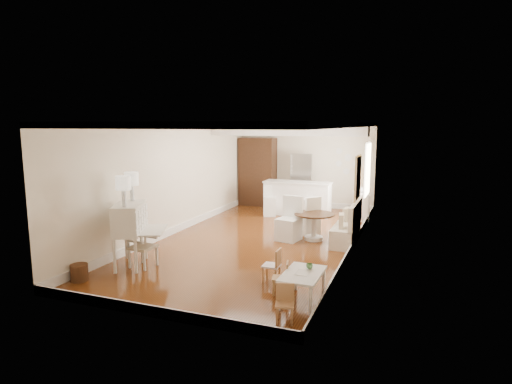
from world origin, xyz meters
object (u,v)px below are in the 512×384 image
Objects in this scene: secretary_bureau at (130,235)px; pantry_cabinet at (258,172)px; bar_stool_right at (310,203)px; kids_chair_b at (271,265)px; slip_chair_far at (308,215)px; sideboard at (361,206)px; kids_chair_a at (280,278)px; wicker_basket at (79,273)px; kids_table at (302,287)px; slip_chair_near at (289,219)px; kids_chair_c at (285,304)px; bar_stool_left at (270,201)px; fridge at (312,182)px; breakfast_counter at (297,198)px; gustavian_armchair at (143,246)px; dining_table at (314,227)px.

pantry_cabinet is (0.10, 6.87, 0.52)m from secretary_bureau.
bar_stool_right is at bearing 43.70° from secretary_bureau.
kids_chair_b is at bearing -67.61° from pantry_cabinet.
kids_chair_b is 7.30m from pantry_cabinet.
slip_chair_far is (2.66, 3.67, -0.14)m from secretary_bureau.
sideboard is at bearing 170.67° from kids_chair_b.
sideboard is at bearing 161.17° from kids_chair_a.
secretary_bureau is 2.89m from kids_chair_b.
kids_chair_a is 0.57m from kids_chair_b.
pantry_cabinet is (-2.76, 6.71, 0.85)m from kids_chair_b.
kids_table is (3.95, 0.52, 0.09)m from wicker_basket.
kids_table is at bearing -75.89° from bar_stool_right.
kids_chair_c is at bearing -63.47° from slip_chair_near.
fridge is (0.95, 1.50, 0.44)m from bar_stool_left.
sideboard is at bearing 2.05° from breakfast_counter.
slip_chair_far is at bearing -28.10° from gustavian_armchair.
pantry_cabinet is at bearing -170.80° from kids_chair_a.
wicker_basket is at bearing -110.42° from bar_stool_right.
secretary_bureau is 3.21m from kids_chair_a.
breakfast_counter reaches higher than kids_chair_a.
fridge is (-1.54, 8.11, 0.63)m from kids_chair_c.
bar_stool_right is at bearing 102.41° from kids_table.
bar_stool_right is at bearing -32.64° from pantry_cabinet.
kids_chair_a is at bearing 11.34° from wicker_basket.
kids_chair_b is (-0.74, 0.66, 0.07)m from kids_table.
secretary_bureau is 4.13× the size of wicker_basket.
secretary_bureau is 2.06× the size of kids_chair_b.
sideboard is (3.44, 5.83, -0.02)m from gustavian_armchair.
sideboard is (3.70, 5.86, -0.24)m from secretary_bureau.
wicker_basket is 3.90m from kids_chair_c.
secretary_bureau is at bearing -110.98° from bar_stool_right.
kids_table is 7.54m from fridge.
breakfast_counter is (-0.86, 2.12, 0.03)m from slip_chair_far.
slip_chair_far reaches higher than gustavian_armchair.
kids_chair_c is 0.30× the size of fridge.
pantry_cabinet is at bearing -158.59° from kids_chair_b.
bar_stool_left is at bearing 77.54° from wicker_basket.
fridge reaches higher than kids_chair_b.
kids_chair_c is 4.44m from dining_table.
fridge is at bearing -9.05° from gustavian_armchair.
wicker_basket is 0.13× the size of pantry_cabinet.
sideboard is (1.04, 2.19, -0.09)m from slip_chair_far.
fridge is at bearing 106.21° from slip_chair_near.
sideboard is (3.60, -1.01, -0.76)m from pantry_cabinet.
sideboard reaches higher than kids_table.
kids_chair_b is 0.34× the size of fridge.
slip_chair_far is (-0.28, 0.54, 0.16)m from dining_table.
pantry_cabinet is at bearing 147.57° from breakfast_counter.
gustavian_armchair is at bearing -119.14° from bar_stool_left.
slip_chair_near reaches higher than breakfast_counter.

